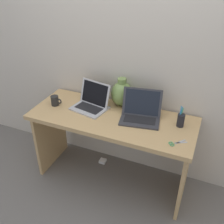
{
  "coord_description": "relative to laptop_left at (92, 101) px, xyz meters",
  "views": [
    {
      "loc": [
        0.76,
        -1.8,
        2.01
      ],
      "look_at": [
        0.0,
        0.0,
        0.8
      ],
      "focal_mm": 41.92,
      "sensor_mm": 36.0,
      "label": 1
    }
  ],
  "objects": [
    {
      "name": "laptop_left",
      "position": [
        0.0,
        0.0,
        0.0
      ],
      "size": [
        0.35,
        0.3,
        0.24
      ],
      "color": "#B2B2B7",
      "rests_on": "desk"
    },
    {
      "name": "pen_cup",
      "position": [
        0.82,
        0.01,
        -0.0
      ],
      "size": [
        0.06,
        0.06,
        0.19
      ],
      "color": "black",
      "rests_on": "desk"
    },
    {
      "name": "desk",
      "position": [
        0.24,
        -0.08,
        -0.22
      ],
      "size": [
        1.48,
        0.59,
        0.75
      ],
      "color": "tan",
      "rests_on": "ground"
    },
    {
      "name": "ground_plane",
      "position": [
        0.24,
        -0.08,
        -0.81
      ],
      "size": [
        6.0,
        6.0,
        0.0
      ],
      "primitive_type": "plane",
      "color": "slate"
    },
    {
      "name": "power_brick",
      "position": [
        0.05,
        0.09,
        -0.8
      ],
      "size": [
        0.07,
        0.07,
        0.03
      ],
      "primitive_type": "cube",
      "color": "white",
      "rests_on": "ground"
    },
    {
      "name": "green_vase",
      "position": [
        0.24,
        0.15,
        0.06
      ],
      "size": [
        0.2,
        0.2,
        0.27
      ],
      "color": "#75934C",
      "rests_on": "desk"
    },
    {
      "name": "scissors",
      "position": [
        0.83,
        -0.25,
        -0.06
      ],
      "size": [
        0.13,
        0.12,
        0.01
      ],
      "color": "#B7B7BC",
      "rests_on": "desk"
    },
    {
      "name": "coffee_mug",
      "position": [
        -0.34,
        -0.1,
        -0.01
      ],
      "size": [
        0.11,
        0.07,
        0.09
      ],
      "color": "black",
      "rests_on": "desk"
    },
    {
      "name": "laptop_right",
      "position": [
        0.48,
        -0.0,
        0.0
      ],
      "size": [
        0.38,
        0.31,
        0.25
      ],
      "color": "#333338",
      "rests_on": "desk"
    },
    {
      "name": "back_wall",
      "position": [
        0.24,
        0.25,
        0.39
      ],
      "size": [
        4.4,
        0.04,
        2.4
      ],
      "primitive_type": "cube",
      "color": "beige",
      "rests_on": "ground"
    }
  ]
}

